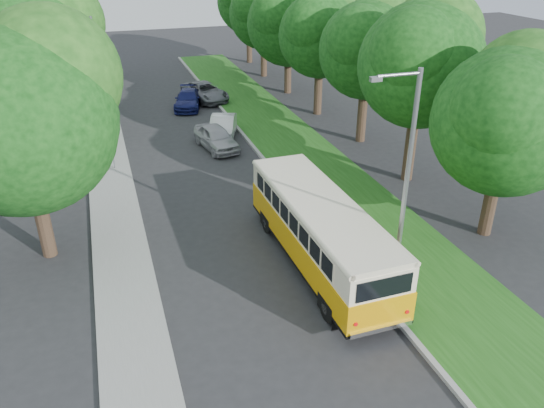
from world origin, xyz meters
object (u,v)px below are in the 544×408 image
object	(u,v)px
lamppost_near	(404,182)
lamppost_far	(98,78)
car_white	(223,128)
car_silver	(216,137)
car_grey	(205,92)
car_blue	(188,99)
vintage_bus	(320,234)

from	to	relation	value
lamppost_near	lamppost_far	distance (m)	20.53
car_white	lamppost_near	bearing A→B (deg)	-64.66
lamppost_far	car_silver	distance (m)	7.51
car_silver	car_white	bearing A→B (deg)	53.77
car_white	car_grey	distance (m)	8.75
lamppost_far	car_grey	world-z (taller)	lamppost_far
lamppost_far	lamppost_near	bearing A→B (deg)	-64.29
lamppost_near	car_grey	xyz separation A→B (m)	(-1.21, 26.37, -3.69)
lamppost_near	lamppost_far	xyz separation A→B (m)	(-8.91, 18.50, -0.25)
car_silver	lamppost_near	bearing A→B (deg)	-90.64
car_white	lamppost_far	bearing A→B (deg)	-167.81
car_white	car_blue	bearing A→B (deg)	116.27
lamppost_near	vintage_bus	world-z (taller)	lamppost_near
vintage_bus	car_blue	xyz separation A→B (m)	(-1.03, 22.40, -0.77)
car_grey	lamppost_far	bearing A→B (deg)	-148.64
car_white	car_grey	size ratio (longest dim) A/B	0.86
lamppost_far	vintage_bus	distance (m)	17.78
lamppost_near	car_white	xyz separation A→B (m)	(-1.91, 17.64, -3.68)
car_silver	car_blue	distance (m)	8.84
car_white	car_silver	bearing A→B (deg)	-96.79
lamppost_far	car_white	distance (m)	7.84
car_white	car_blue	size ratio (longest dim) A/B	0.96
car_silver	car_blue	size ratio (longest dim) A/B	0.93
car_blue	vintage_bus	bearing A→B (deg)	-71.75
lamppost_near	car_grey	bearing A→B (deg)	92.62
car_blue	car_grey	world-z (taller)	car_grey
lamppost_near	car_white	size ratio (longest dim) A/B	1.91
vintage_bus	car_grey	bearing A→B (deg)	87.58
vintage_bus	lamppost_near	bearing A→B (deg)	-54.98
car_grey	vintage_bus	bearing A→B (deg)	-105.62
vintage_bus	car_silver	bearing A→B (deg)	92.91
car_white	vintage_bus	bearing A→B (deg)	-70.32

